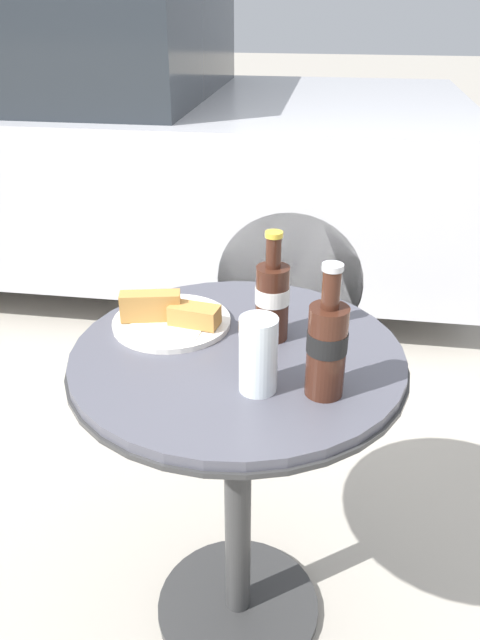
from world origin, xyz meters
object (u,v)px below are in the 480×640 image
object	(u,v)px
bistro_table	(238,429)
cola_bottle_right	(327,345)
drinking_glass	(258,358)
cola_bottle_left	(272,298)
parked_car	(60,141)
lunch_plate_near	(171,317)

from	to	relation	value
bistro_table	cola_bottle_right	xyz separation A→B (m)	(0.17, -0.12, 0.29)
bistro_table	drinking_glass	distance (m)	0.29
bistro_table	cola_bottle_right	size ratio (longest dim) A/B	3.11
drinking_glass	bistro_table	bearing A→B (deg)	114.23
cola_bottle_left	cola_bottle_right	xyz separation A→B (m)	(0.11, -0.18, 0.01)
cola_bottle_right	parked_car	xyz separation A→B (m)	(-1.48, 2.30, -0.20)
drinking_glass	lunch_plate_near	size ratio (longest dim) A/B	0.57
bistro_table	cola_bottle_left	xyz separation A→B (m)	(0.06, 0.06, 0.28)
cola_bottle_left	drinking_glass	size ratio (longest dim) A/B	1.60
cola_bottle_right	drinking_glass	bearing A→B (deg)	-176.71
drinking_glass	parked_car	xyz separation A→B (m)	(-1.37, 2.30, -0.17)
cola_bottle_right	drinking_glass	distance (m)	0.12
cola_bottle_right	drinking_glass	world-z (taller)	cola_bottle_right
cola_bottle_left	cola_bottle_right	distance (m)	0.21
bistro_table	cola_bottle_left	size ratio (longest dim) A/B	3.37
cola_bottle_right	drinking_glass	xyz separation A→B (m)	(-0.11, -0.01, -0.03)
lunch_plate_near	cola_bottle_right	bearing A→B (deg)	-31.39
lunch_plate_near	parked_car	bearing A→B (deg)	118.91
bistro_table	cola_bottle_left	world-z (taller)	cola_bottle_left
bistro_table	parked_car	xyz separation A→B (m)	(-1.31, 2.18, 0.09)
cola_bottle_left	lunch_plate_near	distance (m)	0.22
cola_bottle_left	cola_bottle_right	bearing A→B (deg)	-58.39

